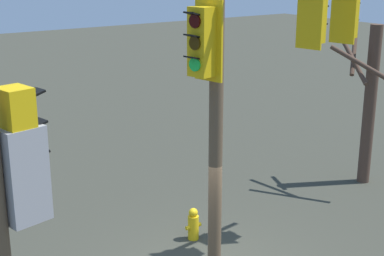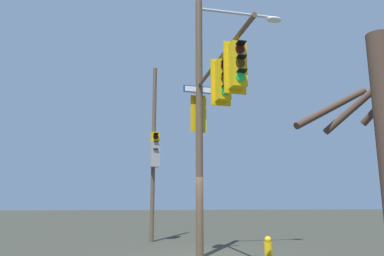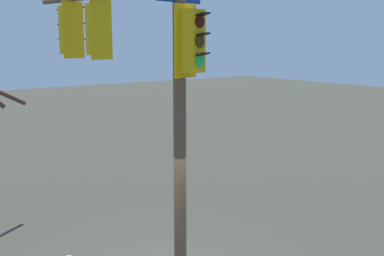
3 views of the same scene
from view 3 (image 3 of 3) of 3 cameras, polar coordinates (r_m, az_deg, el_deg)
main_signal_pole_assembly at (r=9.51m, az=-6.33°, el=11.68°), size 5.50×3.74×8.78m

